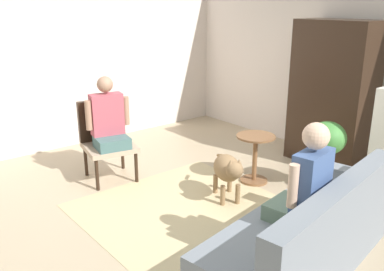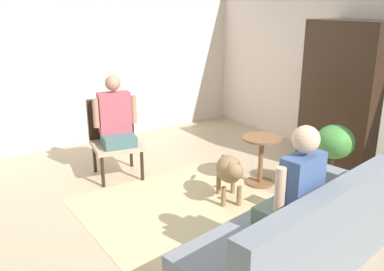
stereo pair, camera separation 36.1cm
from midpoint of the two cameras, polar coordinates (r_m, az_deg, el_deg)
ground_plane at (r=4.72m, az=4.55°, el=-10.16°), size 7.28×7.28×0.00m
back_wall at (r=6.28m, az=24.41°, el=8.17°), size 6.66×0.12×2.64m
left_wall at (r=7.01m, az=-9.48°, el=10.37°), size 0.12×5.82×2.64m
area_rug at (r=4.50m, az=3.56°, el=-11.53°), size 2.62×2.14×0.01m
couch at (r=3.70m, az=16.95°, el=-13.86°), size 1.12×2.18×0.88m
armchair at (r=5.54m, az=-8.85°, el=0.44°), size 0.73×0.72×1.00m
person_on_couch at (r=3.47m, az=17.05°, el=-6.89°), size 0.48×0.55×0.88m
person_on_armchair at (r=5.32m, az=-8.54°, el=2.49°), size 0.48×0.55×0.88m
round_end_table at (r=5.29m, az=11.36°, el=-2.89°), size 0.49×0.49×0.62m
dog at (r=4.77m, az=7.38°, el=-4.81°), size 0.72×0.48×0.60m
potted_plant at (r=5.18m, az=20.75°, el=-2.18°), size 0.44×0.44×0.87m
armoire_cabinet at (r=5.99m, az=21.97°, el=4.87°), size 1.08×0.56×1.99m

